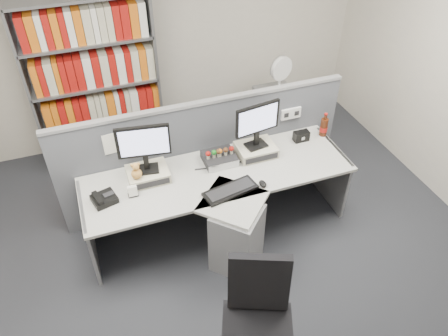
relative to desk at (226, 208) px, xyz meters
name	(u,v)px	position (x,y,z in m)	size (l,w,h in m)	color
ground	(248,286)	(0.00, -0.60, -0.46)	(5.50, 5.50, 0.00)	#303238
room_shell	(257,127)	(0.00, -0.60, 1.33)	(5.04, 5.54, 2.72)	beige
partition	(205,153)	(0.00, 0.65, 0.19)	(3.00, 0.08, 1.27)	#575962
desk	(226,208)	(0.00, 0.00, 0.00)	(2.60, 1.20, 0.72)	#B1B1AB
monitor_riser_left	(148,174)	(-0.64, 0.38, 0.31)	(0.38, 0.31, 0.10)	beige
monitor_riser_right	(256,150)	(0.46, 0.38, 0.31)	(0.38, 0.31, 0.10)	beige
monitor_left	(144,145)	(-0.64, 0.38, 0.66)	(0.48, 0.18, 0.49)	black
monitor_right	(257,122)	(0.46, 0.38, 0.65)	(0.46, 0.18, 0.47)	black
desktop_pc	(219,158)	(0.07, 0.39, 0.31)	(0.31, 0.28, 0.08)	black
figurines	(220,152)	(0.07, 0.37, 0.40)	(0.29, 0.05, 0.09)	beige
keyboard	(230,190)	(0.02, -0.06, 0.28)	(0.53, 0.28, 0.03)	black
mouse	(263,184)	(0.33, -0.08, 0.28)	(0.06, 0.10, 0.04)	black
desk_phone	(104,199)	(-1.08, 0.21, 0.30)	(0.24, 0.23, 0.09)	black
desk_calendar	(133,192)	(-0.82, 0.19, 0.31)	(0.09, 0.07, 0.11)	black
plush_toy	(136,172)	(-0.75, 0.31, 0.44)	(0.10, 0.10, 0.17)	gold
speaker	(301,136)	(1.00, 0.43, 0.32)	(0.16, 0.09, 0.11)	black
cola_bottle	(324,127)	(1.26, 0.44, 0.36)	(0.08, 0.08, 0.27)	#3F190A
shelving_unit	(96,86)	(-0.90, 1.85, 0.52)	(1.41, 0.40, 2.00)	gray
filing_cabinet	(276,118)	(1.20, 1.40, -0.11)	(0.45, 0.61, 0.70)	gray
desk_fan	(281,71)	(1.20, 1.40, 0.55)	(0.29, 0.18, 0.50)	white
office_chair	(257,321)	(-0.22, -1.26, 0.12)	(0.71, 0.72, 1.07)	silver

